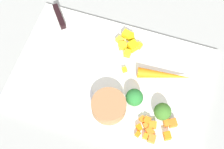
# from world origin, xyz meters

# --- Properties ---
(ground_plane) EXTENTS (4.00, 4.00, 0.00)m
(ground_plane) POSITION_xyz_m (0.00, 0.00, 0.00)
(ground_plane) COLOR gray
(cutting_board) EXTENTS (0.50, 0.32, 0.01)m
(cutting_board) POSITION_xyz_m (0.00, 0.00, 0.01)
(cutting_board) COLOR white
(cutting_board) RESTS_ON ground_plane
(prep_bowl) EXTENTS (0.08, 0.08, 0.04)m
(prep_bowl) POSITION_xyz_m (0.02, -0.09, 0.03)
(prep_bowl) COLOR #9A6D45
(prep_bowl) RESTS_ON cutting_board
(chef_knife) EXTENTS (0.24, 0.29, 0.02)m
(chef_knife) POSITION_xyz_m (-0.14, 0.06, 0.02)
(chef_knife) COLOR silver
(chef_knife) RESTS_ON cutting_board
(whole_carrot) EXTENTS (0.14, 0.05, 0.03)m
(whole_carrot) POSITION_xyz_m (0.13, 0.04, 0.03)
(whole_carrot) COLOR orange
(whole_carrot) RESTS_ON cutting_board
(carrot_dice_0) EXTENTS (0.02, 0.02, 0.01)m
(carrot_dice_0) POSITION_xyz_m (0.12, -0.10, 0.02)
(carrot_dice_0) COLOR orange
(carrot_dice_0) RESTS_ON cutting_board
(carrot_dice_1) EXTENTS (0.02, 0.02, 0.01)m
(carrot_dice_1) POSITION_xyz_m (0.13, -0.09, 0.02)
(carrot_dice_1) COLOR orange
(carrot_dice_1) RESTS_ON cutting_board
(carrot_dice_2) EXTENTS (0.02, 0.02, 0.01)m
(carrot_dice_2) POSITION_xyz_m (0.10, -0.11, 0.02)
(carrot_dice_2) COLOR orange
(carrot_dice_2) RESTS_ON cutting_board
(carrot_dice_3) EXTENTS (0.02, 0.02, 0.01)m
(carrot_dice_3) POSITION_xyz_m (0.16, -0.08, 0.02)
(carrot_dice_3) COLOR orange
(carrot_dice_3) RESTS_ON cutting_board
(carrot_dice_4) EXTENTS (0.02, 0.02, 0.01)m
(carrot_dice_4) POSITION_xyz_m (0.13, -0.11, 0.02)
(carrot_dice_4) COLOR orange
(carrot_dice_4) RESTS_ON cutting_board
(carrot_dice_5) EXTENTS (0.02, 0.02, 0.01)m
(carrot_dice_5) POSITION_xyz_m (0.14, -0.13, 0.02)
(carrot_dice_5) COLOR orange
(carrot_dice_5) RESTS_ON cutting_board
(carrot_dice_6) EXTENTS (0.01, 0.01, 0.01)m
(carrot_dice_6) POSITION_xyz_m (0.12, -0.13, 0.02)
(carrot_dice_6) COLOR orange
(carrot_dice_6) RESTS_ON cutting_board
(carrot_dice_7) EXTENTS (0.02, 0.02, 0.01)m
(carrot_dice_7) POSITION_xyz_m (0.12, -0.09, 0.02)
(carrot_dice_7) COLOR orange
(carrot_dice_7) RESTS_ON cutting_board
(carrot_dice_8) EXTENTS (0.03, 0.03, 0.02)m
(carrot_dice_8) POSITION_xyz_m (0.18, -0.08, 0.02)
(carrot_dice_8) COLOR orange
(carrot_dice_8) RESTS_ON cutting_board
(carrot_dice_9) EXTENTS (0.01, 0.01, 0.01)m
(carrot_dice_9) POSITION_xyz_m (0.10, -0.13, 0.02)
(carrot_dice_9) COLOR orange
(carrot_dice_9) RESTS_ON cutting_board
(carrot_dice_10) EXTENTS (0.02, 0.02, 0.01)m
(carrot_dice_10) POSITION_xyz_m (0.11, -0.09, 0.02)
(carrot_dice_10) COLOR orange
(carrot_dice_10) RESTS_ON cutting_board
(carrot_dice_11) EXTENTS (0.02, 0.02, 0.02)m
(carrot_dice_11) POSITION_xyz_m (0.17, -0.11, 0.02)
(carrot_dice_11) COLOR orange
(carrot_dice_11) RESTS_ON cutting_board
(pepper_dice_0) EXTENTS (0.02, 0.02, 0.01)m
(pepper_dice_0) POSITION_xyz_m (0.03, 0.03, 0.02)
(pepper_dice_0) COLOR yellow
(pepper_dice_0) RESTS_ON cutting_board
(pepper_dice_1) EXTENTS (0.03, 0.02, 0.02)m
(pepper_dice_1) POSITION_xyz_m (-0.00, 0.09, 0.02)
(pepper_dice_1) COLOR yellow
(pepper_dice_1) RESTS_ON cutting_board
(pepper_dice_2) EXTENTS (0.02, 0.02, 0.02)m
(pepper_dice_2) POSITION_xyz_m (0.00, 0.12, 0.02)
(pepper_dice_2) COLOR yellow
(pepper_dice_2) RESTS_ON cutting_board
(pepper_dice_3) EXTENTS (0.02, 0.02, 0.02)m
(pepper_dice_3) POSITION_xyz_m (0.02, 0.07, 0.02)
(pepper_dice_3) COLOR yellow
(pepper_dice_3) RESTS_ON cutting_board
(pepper_dice_4) EXTENTS (0.03, 0.03, 0.02)m
(pepper_dice_4) POSITION_xyz_m (0.03, 0.09, 0.02)
(pepper_dice_4) COLOR yellow
(pepper_dice_4) RESTS_ON cutting_board
(pepper_dice_5) EXTENTS (0.02, 0.02, 0.01)m
(pepper_dice_5) POSITION_xyz_m (-0.01, 0.10, 0.02)
(pepper_dice_5) COLOR yellow
(pepper_dice_5) RESTS_ON cutting_board
(pepper_dice_6) EXTENTS (0.02, 0.02, 0.01)m
(pepper_dice_6) POSITION_xyz_m (0.04, 0.10, 0.02)
(pepper_dice_6) COLOR yellow
(pepper_dice_6) RESTS_ON cutting_board
(pepper_dice_7) EXTENTS (0.02, 0.02, 0.02)m
(pepper_dice_7) POSITION_xyz_m (0.01, 0.12, 0.02)
(pepper_dice_7) COLOR yellow
(pepper_dice_7) RESTS_ON cutting_board
(broccoli_floret_0) EXTENTS (0.04, 0.04, 0.05)m
(broccoli_floret_0) POSITION_xyz_m (0.07, -0.05, 0.04)
(broccoli_floret_0) COLOR #8ABC54
(broccoli_floret_0) RESTS_ON cutting_board
(broccoli_floret_1) EXTENTS (0.04, 0.04, 0.04)m
(broccoli_floret_1) POSITION_xyz_m (0.15, -0.06, 0.03)
(broccoli_floret_1) COLOR #83AD6D
(broccoli_floret_1) RESTS_ON cutting_board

